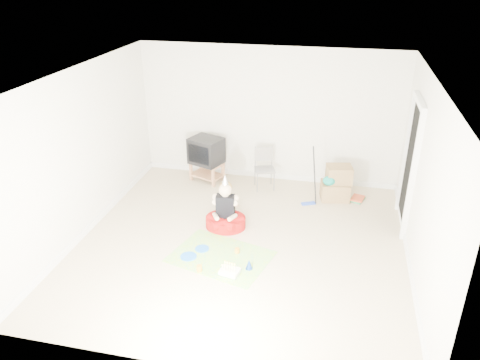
% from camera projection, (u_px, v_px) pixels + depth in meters
% --- Properties ---
extents(ground, '(5.00, 5.00, 0.00)m').
position_uv_depth(ground, '(241.00, 244.00, 7.25)').
color(ground, beige).
rests_on(ground, ground).
extents(doorway_recess, '(0.02, 0.90, 2.05)m').
position_uv_depth(doorway_recess, '(410.00, 167.00, 7.39)').
color(doorway_recess, black).
rests_on(doorway_recess, ground).
extents(tv_stand, '(0.71, 0.58, 0.38)m').
position_uv_depth(tv_stand, '(207.00, 170.00, 9.22)').
color(tv_stand, '#A46E4A').
rests_on(tv_stand, ground).
extents(crt_tv, '(0.72, 0.67, 0.51)m').
position_uv_depth(crt_tv, '(206.00, 151.00, 9.05)').
color(crt_tv, black).
rests_on(crt_tv, tv_stand).
extents(folding_chair, '(0.45, 0.44, 0.80)m').
position_uv_depth(folding_chair, '(265.00, 169.00, 8.85)').
color(folding_chair, '#939398').
rests_on(folding_chair, ground).
extents(cardboard_boxes, '(0.58, 0.49, 0.64)m').
position_uv_depth(cardboard_boxes, '(336.00, 184.00, 8.48)').
color(cardboard_boxes, olive).
rests_on(cardboard_boxes, ground).
extents(floor_mop, '(0.27, 0.32, 1.01)m').
position_uv_depth(floor_mop, '(309.00, 191.00, 8.31)').
color(floor_mop, blue).
rests_on(floor_mop, ground).
extents(book_pile, '(0.31, 0.35, 0.06)m').
position_uv_depth(book_pile, '(358.00, 199.00, 8.54)').
color(book_pile, '#2A804A').
rests_on(book_pile, ground).
extents(seated_woman, '(0.72, 0.72, 0.95)m').
position_uv_depth(seated_woman, '(226.00, 216.00, 7.62)').
color(seated_woman, '#A8120F').
rests_on(seated_woman, ground).
extents(party_mat, '(1.63, 1.35, 0.01)m').
position_uv_depth(party_mat, '(221.00, 256.00, 6.94)').
color(party_mat, '#FF3585').
rests_on(party_mat, ground).
extents(birthday_cake, '(0.30, 0.26, 0.13)m').
position_uv_depth(birthday_cake, '(230.00, 272.00, 6.54)').
color(birthday_cake, white).
rests_on(birthday_cake, party_mat).
extents(blue_plate_near, '(0.23, 0.23, 0.01)m').
position_uv_depth(blue_plate_near, '(202.00, 249.00, 7.11)').
color(blue_plate_near, blue).
rests_on(blue_plate_near, party_mat).
extents(blue_plate_far, '(0.34, 0.34, 0.01)m').
position_uv_depth(blue_plate_far, '(188.00, 256.00, 6.92)').
color(blue_plate_far, blue).
rests_on(blue_plate_far, party_mat).
extents(orange_cup_near, '(0.09, 0.09, 0.08)m').
position_uv_depth(orange_cup_near, '(237.00, 251.00, 7.00)').
color(orange_cup_near, orange).
rests_on(orange_cup_near, party_mat).
extents(orange_cup_far, '(0.08, 0.08, 0.09)m').
position_uv_depth(orange_cup_far, '(199.00, 268.00, 6.59)').
color(orange_cup_far, orange).
rests_on(orange_cup_far, party_mat).
extents(blue_party_hat, '(0.12, 0.12, 0.15)m').
position_uv_depth(blue_party_hat, '(249.00, 264.00, 6.63)').
color(blue_party_hat, '#1843AE').
rests_on(blue_party_hat, party_mat).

